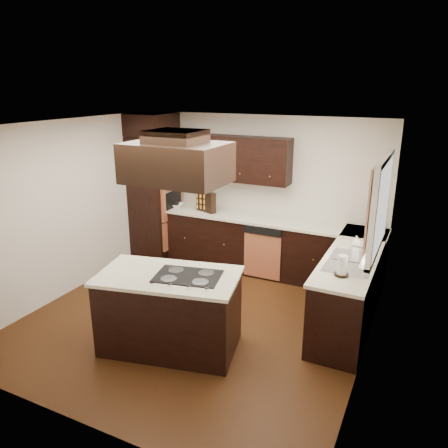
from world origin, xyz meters
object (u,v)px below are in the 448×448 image
(island, at_px, (170,313))
(range_hood, at_px, (177,163))
(spice_rack, at_px, (206,201))
(oven_column, at_px, (155,197))

(island, relative_size, range_hood, 1.45)
(island, height_order, spice_rack, spice_rack)
(island, bearing_deg, oven_column, 114.42)
(island, xyz_separation_m, spice_rack, (-0.82, 2.44, 0.65))
(island, height_order, range_hood, range_hood)
(oven_column, relative_size, spice_rack, 5.17)
(oven_column, relative_size, island, 1.40)
(spice_rack, bearing_deg, oven_column, -154.25)
(oven_column, bearing_deg, range_hood, -50.26)
(island, bearing_deg, spice_rack, 96.03)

